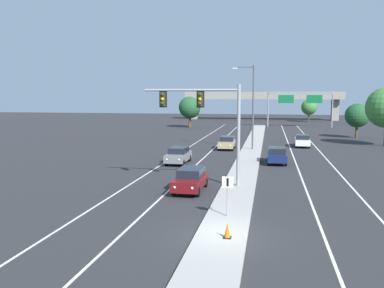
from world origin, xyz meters
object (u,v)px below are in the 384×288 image
(car_receding_white, at_px, (302,140))
(tree_far_right_a, at_px, (357,116))
(car_oncoming_grey, at_px, (178,155))
(overhead_signal_mast, at_px, (208,113))
(street_lamp_median, at_px, (251,102))
(highway_sign_gantry, at_px, (300,98))
(car_receding_navy, at_px, (277,155))
(tree_far_left_b, at_px, (190,108))
(tree_far_left_c, at_px, (189,107))
(traffic_cone_median_nose, at_px, (227,230))
(median_sign_post, at_px, (228,190))
(car_oncoming_darkred, at_px, (191,179))
(tree_far_right_c, at_px, (309,107))
(car_oncoming_tan, at_px, (227,143))

(car_receding_white, height_order, tree_far_right_a, tree_far_right_a)
(car_oncoming_grey, bearing_deg, overhead_signal_mast, -65.52)
(street_lamp_median, xyz_separation_m, car_receding_white, (6.38, 4.74, -4.97))
(overhead_signal_mast, relative_size, highway_sign_gantry, 0.54)
(overhead_signal_mast, relative_size, car_receding_white, 1.60)
(car_receding_navy, height_order, tree_far_left_b, tree_far_left_b)
(car_receding_navy, xyz_separation_m, tree_far_left_c, (-17.09, 42.68, 3.37))
(traffic_cone_median_nose, relative_size, tree_far_right_a, 0.14)
(median_sign_post, height_order, car_oncoming_darkred, median_sign_post)
(car_oncoming_darkred, bearing_deg, highway_sign_gantry, 79.40)
(car_receding_white, relative_size, tree_far_right_a, 0.84)
(median_sign_post, distance_m, tree_far_right_c, 86.80)
(median_sign_post, distance_m, street_lamp_median, 28.46)
(highway_sign_gantry, xyz_separation_m, tree_far_left_c, (-22.45, -5.12, -1.98))
(car_receding_navy, bearing_deg, highway_sign_gantry, 83.61)
(tree_far_right_c, bearing_deg, car_receding_navy, -97.64)
(car_oncoming_tan, bearing_deg, tree_far_left_c, 108.78)
(overhead_signal_mast, height_order, tree_far_left_c, overhead_signal_mast)
(car_receding_navy, bearing_deg, car_oncoming_grey, -168.48)
(car_receding_navy, height_order, traffic_cone_median_nose, car_receding_navy)
(traffic_cone_median_nose, distance_m, tree_far_left_b, 67.48)
(car_oncoming_grey, bearing_deg, median_sign_post, -69.12)
(tree_far_left_b, bearing_deg, car_oncoming_darkred, -78.94)
(car_receding_navy, distance_m, car_receding_white, 14.28)
(car_oncoming_darkred, xyz_separation_m, traffic_cone_median_nose, (3.50, -9.33, -0.31))
(overhead_signal_mast, height_order, tree_far_right_a, overhead_signal_mast)
(car_receding_white, distance_m, tree_far_right_a, 16.05)
(street_lamp_median, xyz_separation_m, tree_far_left_b, (-14.11, 34.32, -1.85))
(traffic_cone_median_nose, xyz_separation_m, tree_far_left_b, (-14.53, 65.81, 3.43))
(tree_far_right_a, bearing_deg, median_sign_post, -108.63)
(traffic_cone_median_nose, distance_m, highway_sign_gantry, 70.85)
(traffic_cone_median_nose, height_order, tree_far_left_c, tree_far_left_c)
(car_oncoming_darkred, distance_m, tree_far_right_a, 44.04)
(overhead_signal_mast, bearing_deg, traffic_cone_median_nose, -76.97)
(median_sign_post, distance_m, car_receding_navy, 19.26)
(traffic_cone_median_nose, bearing_deg, tree_far_right_a, 72.92)
(car_oncoming_tan, xyz_separation_m, tree_far_right_c, (14.85, 57.25, 2.90))
(overhead_signal_mast, bearing_deg, highway_sign_gantry, 80.02)
(median_sign_post, distance_m, tree_far_right_a, 48.38)
(car_receding_white, distance_m, tree_far_left_b, 36.12)
(car_oncoming_grey, xyz_separation_m, car_receding_white, (12.83, 15.77, 0.00))
(tree_far_left_b, bearing_deg, street_lamp_median, -67.65)
(car_oncoming_darkred, height_order, tree_far_right_a, tree_far_right_a)
(car_receding_navy, bearing_deg, median_sign_post, -98.57)
(median_sign_post, bearing_deg, car_oncoming_grey, 110.88)
(traffic_cone_median_nose, height_order, highway_sign_gantry, highway_sign_gantry)
(tree_far_right_c, bearing_deg, traffic_cone_median_nose, -97.34)
(car_receding_navy, height_order, car_receding_white, same)
(car_receding_navy, bearing_deg, car_oncoming_tan, 121.22)
(overhead_signal_mast, bearing_deg, tree_far_right_c, 79.84)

